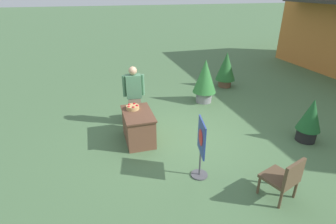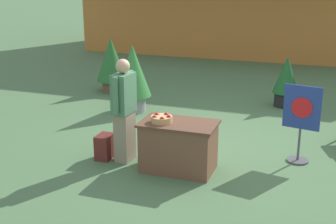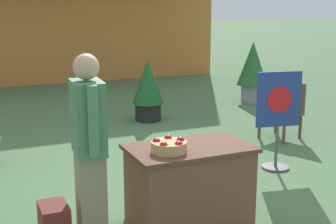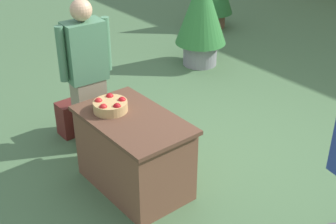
{
  "view_description": "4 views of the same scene",
  "coord_description": "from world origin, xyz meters",
  "px_view_note": "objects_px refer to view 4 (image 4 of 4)",
  "views": [
    {
      "loc": [
        5.71,
        -2.01,
        3.63
      ],
      "look_at": [
        0.21,
        -0.41,
        0.91
      ],
      "focal_mm": 28.0,
      "sensor_mm": 36.0,
      "label": 1
    },
    {
      "loc": [
        1.92,
        -7.65,
        3.13
      ],
      "look_at": [
        -0.38,
        -1.05,
        0.94
      ],
      "focal_mm": 50.0,
      "sensor_mm": 36.0,
      "label": 2
    },
    {
      "loc": [
        -2.15,
        -4.95,
        2.11
      ],
      "look_at": [
        -0.2,
        -0.6,
        1.04
      ],
      "focal_mm": 50.0,
      "sensor_mm": 36.0,
      "label": 3
    },
    {
      "loc": [
        3.01,
        -3.25,
        3.0
      ],
      "look_at": [
        -0.26,
        -0.6,
        0.66
      ],
      "focal_mm": 50.0,
      "sensor_mm": 36.0,
      "label": 4
    }
  ],
  "objects_px": {
    "person_visitor": "(87,75)",
    "backpack": "(73,118)",
    "display_table": "(134,153)",
    "apple_basket": "(110,106)",
    "potted_plant_far_left": "(201,14)"
  },
  "relations": [
    {
      "from": "backpack",
      "to": "potted_plant_far_left",
      "type": "height_order",
      "value": "potted_plant_far_left"
    },
    {
      "from": "apple_basket",
      "to": "person_visitor",
      "type": "distance_m",
      "value": 0.73
    },
    {
      "from": "display_table",
      "to": "potted_plant_far_left",
      "type": "xyz_separation_m",
      "value": [
        -1.93,
        2.66,
        0.44
      ]
    },
    {
      "from": "display_table",
      "to": "potted_plant_far_left",
      "type": "bearing_deg",
      "value": 125.9
    },
    {
      "from": "person_visitor",
      "to": "backpack",
      "type": "relative_size",
      "value": 4.1
    },
    {
      "from": "backpack",
      "to": "apple_basket",
      "type": "bearing_deg",
      "value": -5.72
    },
    {
      "from": "backpack",
      "to": "potted_plant_far_left",
      "type": "distance_m",
      "value": 2.78
    },
    {
      "from": "potted_plant_far_left",
      "to": "backpack",
      "type": "bearing_deg",
      "value": -76.97
    },
    {
      "from": "apple_basket",
      "to": "person_visitor",
      "type": "relative_size",
      "value": 0.19
    },
    {
      "from": "potted_plant_far_left",
      "to": "person_visitor",
      "type": "bearing_deg",
      "value": -69.57
    },
    {
      "from": "person_visitor",
      "to": "potted_plant_far_left",
      "type": "relative_size",
      "value": 1.15
    },
    {
      "from": "display_table",
      "to": "backpack",
      "type": "bearing_deg",
      "value": 178.93
    },
    {
      "from": "person_visitor",
      "to": "potted_plant_far_left",
      "type": "height_order",
      "value": "person_visitor"
    },
    {
      "from": "apple_basket",
      "to": "person_visitor",
      "type": "xyz_separation_m",
      "value": [
        -0.71,
        0.16,
        0.03
      ]
    },
    {
      "from": "display_table",
      "to": "apple_basket",
      "type": "xyz_separation_m",
      "value": [
        -0.25,
        -0.08,
        0.45
      ]
    }
  ]
}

